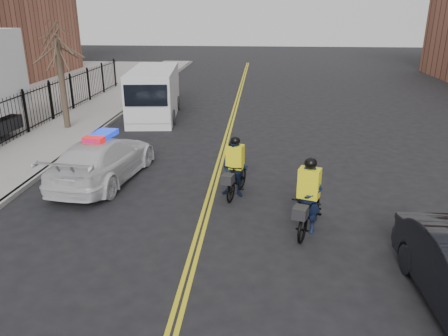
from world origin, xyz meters
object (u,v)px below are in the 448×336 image
at_px(police_cruiser, 103,159).
at_px(cargo_van, 154,94).
at_px(cyclist_near, 307,206).
at_px(cyclist_far, 235,173).

bearing_deg(police_cruiser, cargo_van, -80.41).
relative_size(cyclist_near, cyclist_far, 1.11).
bearing_deg(cyclist_far, police_cruiser, -177.21).
height_order(cargo_van, cyclist_far, cargo_van).
bearing_deg(cargo_van, police_cruiser, -93.92).
distance_m(police_cruiser, cyclist_near, 7.08).
relative_size(cargo_van, cyclist_near, 2.87).
distance_m(cargo_van, cyclist_near, 13.81).
bearing_deg(police_cruiser, cyclist_far, 175.24).
bearing_deg(cyclist_far, cargo_van, 130.55).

